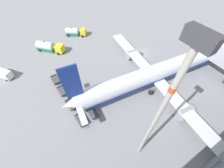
{
  "coord_description": "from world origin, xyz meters",
  "views": [
    {
      "loc": [
        25.58,
        -26.44,
        27.04
      ],
      "look_at": [
        8.14,
        -15.81,
        2.65
      ],
      "focal_mm": 22.0,
      "sensor_mm": 36.0,
      "label": 1
    }
  ],
  "objects": [
    {
      "name": "apron_light_mast",
      "position": [
        22.36,
        -18.8,
        13.55
      ],
      "size": [
        2.0,
        0.7,
        23.4
      ],
      "color": "#ADA89E",
      "rests_on": "ground_plane"
    },
    {
      "name": "baggage_dolly_row_mid_a_col_c",
      "position": [
        6.76,
        -22.95,
        0.49
      ],
      "size": [
        3.94,
        1.98,
        0.92
      ],
      "color": "#424449",
      "rests_on": "ground_plane"
    },
    {
      "name": "baggage_dolly_row_mid_a_col_b",
      "position": [
        1.95,
        -23.54,
        0.49
      ],
      "size": [
        3.92,
        1.91,
        0.92
      ],
      "color": "#424449",
      "rests_on": "ground_plane"
    },
    {
      "name": "baggage_dolly_row_near_col_c",
      "position": [
        6.98,
        -25.73,
        0.49
      ],
      "size": [
        3.97,
        2.14,
        0.92
      ],
      "color": "#424449",
      "rests_on": "ground_plane"
    },
    {
      "name": "baggage_dolly_row_near_col_b",
      "position": [
        2.28,
        -26.23,
        0.49
      ],
      "size": [
        3.95,
        2.02,
        0.92
      ],
      "color": "#424449",
      "rests_on": "ground_plane"
    },
    {
      "name": "fuel_tanker_primary",
      "position": [
        -16.32,
        -24.44,
        1.36
      ],
      "size": [
        8.17,
        7.95,
        3.23
      ],
      "color": "yellow",
      "rests_on": "ground_plane"
    },
    {
      "name": "baggage_dolly_row_mid_a_col_d",
      "position": [
        11.3,
        -22.6,
        0.49
      ],
      "size": [
        3.94,
        2.0,
        0.92
      ],
      "color": "#424449",
      "rests_on": "ground_plane"
    },
    {
      "name": "fuel_tanker_secondary",
      "position": [
        -20.79,
        -13.94,
        1.21
      ],
      "size": [
        6.1,
        7.17,
        2.91
      ],
      "color": "yellow",
      "rests_on": "ground_plane"
    },
    {
      "name": "baggage_dolly_row_mid_a_col_a",
      "position": [
        -2.61,
        -24.0,
        0.49
      ],
      "size": [
        3.95,
        2.01,
        0.92
      ],
      "color": "#424449",
      "rests_on": "ground_plane"
    },
    {
      "name": "airplane",
      "position": [
        11.12,
        -4.37,
        3.13
      ],
      "size": [
        40.97,
        47.65,
        12.93
      ],
      "color": "silver",
      "rests_on": "ground_plane"
    },
    {
      "name": "service_van",
      "position": [
        -10.85,
        -37.84,
        1.22
      ],
      "size": [
        5.22,
        4.66,
        2.25
      ],
      "color": "white",
      "rests_on": "ground_plane"
    },
    {
      "name": "baggage_dolly_row_near_col_d",
      "position": [
        11.58,
        -25.26,
        0.49
      ],
      "size": [
        3.94,
        1.99,
        0.92
      ],
      "color": "#424449",
      "rests_on": "ground_plane"
    },
    {
      "name": "ground_plane",
      "position": [
        0.0,
        0.0,
        0.0
      ],
      "size": [
        500.0,
        500.0,
        0.0
      ],
      "primitive_type": "plane",
      "color": "gray"
    },
    {
      "name": "baggage_dolly_row_near_col_a",
      "position": [
        -2.22,
        -26.58,
        0.49
      ],
      "size": [
        3.92,
        1.91,
        0.92
      ],
      "color": "#424449",
      "rests_on": "ground_plane"
    }
  ]
}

